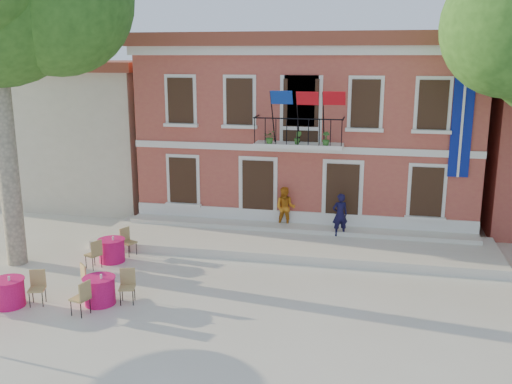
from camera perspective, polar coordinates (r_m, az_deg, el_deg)
The scene contains 9 objects.
ground at distance 16.88m, azimuth -5.42°, elevation -9.82°, with size 90.00×90.00×0.00m, color beige.
main_building at distance 25.06m, azimuth 5.72°, elevation 6.83°, with size 13.50×9.59×7.50m.
neighbor_west at distance 29.65m, azimuth -16.87°, elevation 6.25°, with size 9.40×9.40×6.40m.
terrace at distance 20.42m, azimuth 3.69°, elevation -5.13°, with size 14.00×3.40×0.30m, color silver.
pedestrian_navy at distance 20.73m, azimuth 8.39°, elevation -2.26°, with size 0.57×0.38×1.57m, color black.
pedestrian_orange at distance 21.44m, azimuth 2.95°, elevation -1.58°, with size 0.77×0.60×1.58m, color orange.
cafe_table_0 at distance 17.09m, azimuth -23.52°, elevation -9.12°, with size 1.95×1.02×0.95m.
cafe_table_1 at distance 16.41m, azimuth -15.38°, elevation -9.35°, with size 1.82×1.80×0.95m.
cafe_table_3 at distance 19.53m, azimuth -14.24°, elevation -5.58°, with size 1.16×1.93×0.95m.
Camera 1 is at (4.77, -14.75, 6.67)m, focal length 40.00 mm.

